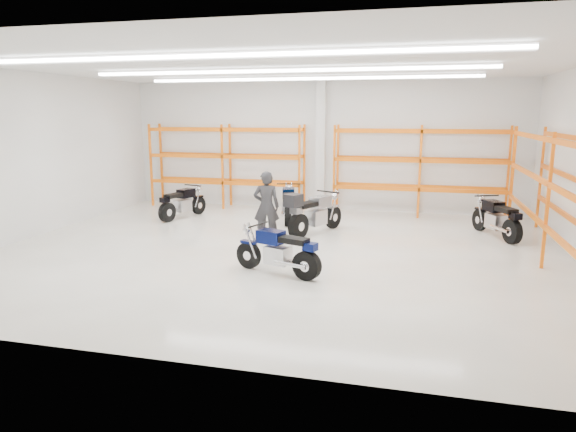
% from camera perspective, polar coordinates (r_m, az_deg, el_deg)
% --- Properties ---
extents(ground, '(14.00, 14.00, 0.00)m').
position_cam_1_polar(ground, '(12.89, -1.16, -3.87)').
color(ground, beige).
rests_on(ground, ground).
extents(room_shell, '(14.02, 12.02, 4.51)m').
position_cam_1_polar(room_shell, '(12.46, -1.19, 10.88)').
color(room_shell, silver).
rests_on(room_shell, ground).
extents(motorcycle_main, '(2.04, 0.96, 1.04)m').
position_cam_1_polar(motorcycle_main, '(10.88, -0.84, -4.09)').
color(motorcycle_main, black).
rests_on(motorcycle_main, ground).
extents(motorcycle_back_a, '(0.92, 2.07, 1.04)m').
position_cam_1_polar(motorcycle_back_a, '(17.07, -11.80, 1.35)').
color(motorcycle_back_a, black).
rests_on(motorcycle_back_a, ground).
extents(motorcycle_back_b, '(0.86, 2.28, 1.13)m').
position_cam_1_polar(motorcycle_back_b, '(16.25, 0.03, 1.24)').
color(motorcycle_back_b, black).
rests_on(motorcycle_back_b, ground).
extents(motorcycle_back_c, '(1.32, 2.32, 1.26)m').
position_cam_1_polar(motorcycle_back_c, '(14.47, 2.68, 0.27)').
color(motorcycle_back_c, black).
rests_on(motorcycle_back_c, ground).
extents(motorcycle_back_d, '(1.11, 2.10, 1.10)m').
position_cam_1_polar(motorcycle_back_d, '(15.24, 22.27, -0.36)').
color(motorcycle_back_d, black).
rests_on(motorcycle_back_d, ground).
extents(standing_man, '(0.77, 0.60, 1.89)m').
position_cam_1_polar(standing_man, '(13.66, -2.42, 1.07)').
color(standing_man, black).
rests_on(standing_man, ground).
extents(structural_column, '(0.32, 0.32, 4.50)m').
position_cam_1_polar(structural_column, '(18.15, 3.66, 7.75)').
color(structural_column, white).
rests_on(structural_column, ground).
extents(pallet_racking_back_left, '(5.67, 0.87, 3.00)m').
position_cam_1_polar(pallet_racking_back_left, '(18.77, -6.88, 6.39)').
color(pallet_racking_back_left, '#F85218').
rests_on(pallet_racking_back_left, ground).
extents(pallet_racking_back_right, '(5.67, 0.87, 3.00)m').
position_cam_1_polar(pallet_racking_back_right, '(17.55, 14.47, 5.77)').
color(pallet_racking_back_right, '#F85218').
rests_on(pallet_racking_back_right, ground).
extents(pallet_racking_side, '(0.87, 9.07, 3.00)m').
position_cam_1_polar(pallet_racking_side, '(12.52, 28.81, 2.74)').
color(pallet_racking_side, '#F85218').
rests_on(pallet_racking_side, ground).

